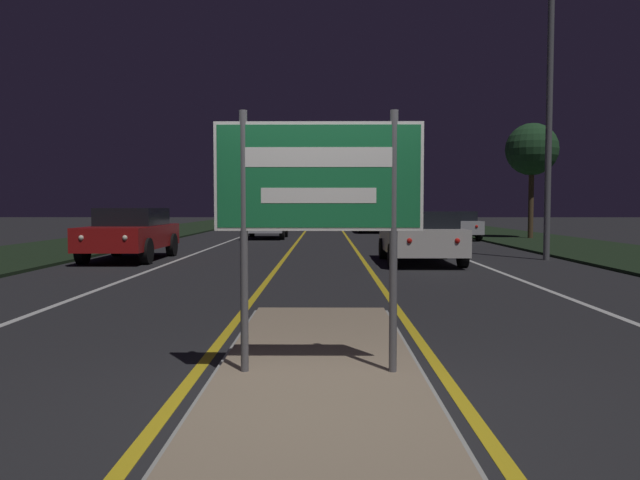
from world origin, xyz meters
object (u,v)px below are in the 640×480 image
Objects in this scene: car_receding_0 at (420,236)px; car_receding_1 at (453,224)px; car_receding_2 at (373,219)px; car_approaching_0 at (131,232)px; streetlight_right_near at (551,7)px; car_approaching_1 at (266,223)px; highway_sign at (319,189)px.

car_receding_0 is 12.63m from car_receding_1.
car_receding_2 is 1.06× the size of car_approaching_0.
car_approaching_0 is (-8.48, -18.75, 0.03)m from car_receding_2.
car_receding_1 is 8.22m from car_receding_2.
streetlight_right_near is 13.67m from car_approaching_0.
car_approaching_1 reaches higher than car_receding_1.
streetlight_right_near is 12.94m from car_receding_1.
car_approaching_1 is (-2.77, 24.58, -0.99)m from highway_sign.
car_receding_0 is 0.95× the size of car_receding_1.
highway_sign is 0.51× the size of car_approaching_0.
highway_sign is 0.51× the size of car_receding_1.
car_receding_1 is 0.95× the size of car_receding_2.
car_approaching_0 is at bearing 113.95° from highway_sign.
streetlight_right_near is 7.56m from car_receding_0.
car_approaching_0 is at bearing -103.25° from car_approaching_1.
car_approaching_0 is (-11.67, -11.18, 0.10)m from car_receding_1.
streetlight_right_near is 2.48× the size of car_receding_1.
car_receding_0 is at bearing -90.61° from car_receding_2.
car_approaching_1 is at bearing -129.89° from car_receding_2.
car_approaching_1 is at bearing 76.75° from car_approaching_0.
highway_sign is 24.56m from car_receding_1.
car_receding_1 is at bearing 43.78° from car_approaching_0.
streetlight_right_near is 16.47m from car_approaching_1.
highway_sign is 31.49m from car_receding_2.
car_receding_0 is (-3.81, -0.99, -6.46)m from streetlight_right_near.
car_receding_2 is 20.58m from car_approaching_0.
streetlight_right_near reaches higher than car_receding_1.
streetlight_right_near reaches higher than car_receding_0.
highway_sign is at bearing -102.97° from car_receding_0.
streetlight_right_near reaches higher than car_approaching_1.
car_approaching_0 reaches higher than car_receding_0.
car_approaching_1 is at bearing 96.44° from highway_sign.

